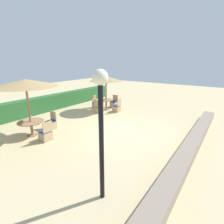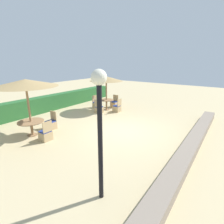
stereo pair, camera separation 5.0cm
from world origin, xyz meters
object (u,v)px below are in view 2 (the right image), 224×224
(lamp_post, at_px, (100,112))
(parasol_back_right, at_px, (106,79))
(patio_chair_back_right_east, at_px, (114,104))
(patio_chair_back_right_west, at_px, (99,109))
(patio_chair_back_right_north, at_px, (96,104))
(patio_chair_back_right_south, at_px, (117,108))
(patio_chair_back_left_south, at_px, (46,135))
(round_table_back_left, at_px, (31,124))
(parasol_back_left, at_px, (25,83))
(patio_chair_back_left_east, at_px, (51,124))
(round_table_back_right, at_px, (106,102))

(lamp_post, bearing_deg, parasol_back_right, 36.20)
(patio_chair_back_right_east, xyz_separation_m, patio_chair_back_right_west, (-1.89, -0.01, 0.00))
(patio_chair_back_right_north, bearing_deg, parasol_back_right, 89.17)
(lamp_post, relative_size, parasol_back_right, 1.38)
(lamp_post, distance_m, parasol_back_right, 8.56)
(parasol_back_right, height_order, patio_chair_back_right_south, parasol_back_right)
(patio_chair_back_left_south, distance_m, patio_chair_back_right_north, 5.97)
(round_table_back_left, distance_m, patio_chair_back_right_east, 6.69)
(patio_chair_back_right_north, bearing_deg, patio_chair_back_right_east, 132.53)
(round_table_back_left, xyz_separation_m, patio_chair_back_left_south, (0.05, -1.02, -0.32))
(parasol_back_left, xyz_separation_m, parasol_back_right, (5.73, -0.17, -0.28))
(parasol_back_left, height_order, parasol_back_right, parasol_back_left)
(patio_chair_back_right_east, bearing_deg, parasol_back_left, 88.18)
(patio_chair_back_left_south, bearing_deg, patio_chair_back_right_north, 17.83)
(patio_chair_back_left_south, bearing_deg, parasol_back_left, 93.02)
(round_table_back_left, distance_m, patio_chair_back_right_south, 5.85)
(parasol_back_left, height_order, round_table_back_left, parasol_back_left)
(patio_chair_back_left_east, height_order, round_table_back_right, patio_chair_back_left_east)
(patio_chair_back_left_east, relative_size, parasol_back_right, 0.39)
(lamp_post, xyz_separation_m, patio_chair_back_right_north, (6.92, 6.03, -2.09))
(parasol_back_left, bearing_deg, patio_chair_back_right_west, -2.68)
(lamp_post, distance_m, round_table_back_left, 5.64)
(patio_chair_back_left_south, bearing_deg, round_table_back_right, 8.53)
(parasol_back_left, distance_m, round_table_back_right, 6.05)
(patio_chair_back_left_east, relative_size, patio_chair_back_right_north, 1.00)
(parasol_back_right, height_order, patio_chair_back_right_west, parasol_back_right)
(lamp_post, height_order, round_table_back_left, lamp_post)
(patio_chair_back_right_south, distance_m, patio_chair_back_right_east, 1.29)
(parasol_back_left, relative_size, patio_chair_back_left_south, 3.06)
(lamp_post, distance_m, patio_chair_back_left_east, 6.00)
(patio_chair_back_right_south, bearing_deg, parasol_back_right, 90.65)
(parasol_back_left, height_order, round_table_back_right, parasol_back_left)
(patio_chair_back_right_north, height_order, patio_chair_back_right_west, same)
(round_table_back_left, distance_m, parasol_back_right, 5.96)
(round_table_back_left, height_order, patio_chair_back_left_east, patio_chair_back_left_east)
(lamp_post, relative_size, patio_chair_back_right_north, 3.57)
(patio_chair_back_left_east, xyz_separation_m, patio_chair_back_right_east, (5.64, -0.15, 0.00))
(round_table_back_left, bearing_deg, parasol_back_right, -1.71)
(lamp_post, bearing_deg, patio_chair_back_left_south, 73.64)
(parasol_back_right, relative_size, patio_chair_back_right_north, 2.60)
(patio_chair_back_left_east, xyz_separation_m, patio_chair_back_right_south, (4.70, -1.04, 0.00))
(round_table_back_right, distance_m, patio_chair_back_right_west, 0.99)
(round_table_back_left, xyz_separation_m, patio_chair_back_right_south, (5.74, -1.10, -0.32))
(parasol_back_right, distance_m, patio_chair_back_right_north, 2.21)
(patio_chair_back_left_south, height_order, parasol_back_right, parasol_back_right)
(patio_chair_back_right_south, bearing_deg, patio_chair_back_left_south, 179.21)
(round_table_back_left, height_order, parasol_back_right, parasol_back_right)
(round_table_back_right, bearing_deg, patio_chair_back_left_east, 178.62)
(patio_chair_back_right_north, height_order, patio_chair_back_right_south, same)
(parasol_back_right, distance_m, patio_chair_back_right_east, 2.19)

